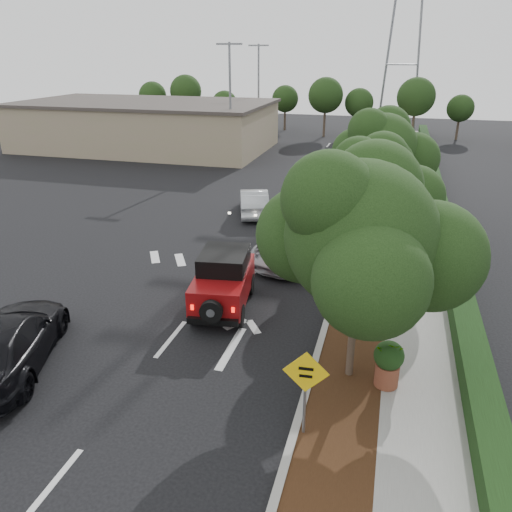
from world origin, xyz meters
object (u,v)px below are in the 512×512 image
at_px(red_jeep, 224,279).
at_px(silver_suv_ahead, 299,242).
at_px(black_suv_oncoming, 7,342).
at_px(speed_hump_sign, 306,382).

distance_m(red_jeep, silver_suv_ahead, 5.21).
distance_m(silver_suv_ahead, black_suv_oncoming, 11.94).
xyz_separation_m(red_jeep, speed_hump_sign, (3.90, -5.72, 0.52)).
xyz_separation_m(silver_suv_ahead, speed_hump_sign, (2.17, -10.63, 0.76)).
xyz_separation_m(red_jeep, black_suv_oncoming, (-4.71, -5.15, -0.22)).
bearing_deg(black_suv_oncoming, red_jeep, -152.46).
distance_m(red_jeep, speed_hump_sign, 6.94).
distance_m(black_suv_oncoming, speed_hump_sign, 8.65).
relative_size(red_jeep, silver_suv_ahead, 0.72).
relative_size(silver_suv_ahead, black_suv_oncoming, 1.02).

